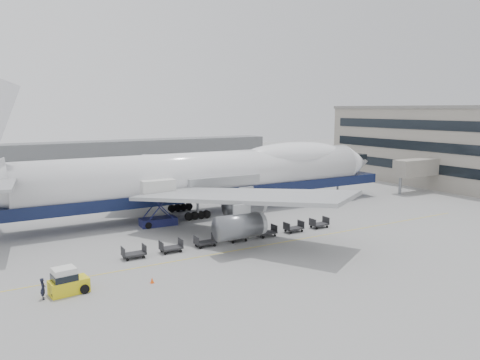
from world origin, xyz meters
TOP-DOWN VIEW (x-y plane):
  - ground at (0.00, 0.00)m, footprint 260.00×260.00m
  - apron_line at (0.00, -6.00)m, footprint 60.00×0.15m
  - hangar at (-10.00, 70.00)m, footprint 110.00×8.00m
  - airliner at (0.64, 12.00)m, footprint 67.00×55.30m
  - catering_truck at (-8.91, 8.52)m, footprint 4.78×3.46m
  - baggage_tug at (-23.42, -9.15)m, footprint 3.19×1.95m
  - ground_worker at (-25.29, -9.33)m, footprint 0.46×0.66m
  - traffic_cone at (-16.63, -10.44)m, footprint 0.35×0.35m
  - dolly_0 at (-15.86, -3.02)m, footprint 2.30×1.35m
  - dolly_1 at (-11.83, -3.02)m, footprint 2.30×1.35m
  - dolly_2 at (-7.80, -3.02)m, footprint 2.30×1.35m
  - dolly_3 at (-3.77, -3.02)m, footprint 2.30×1.35m
  - dolly_4 at (0.27, -3.02)m, footprint 2.30×1.35m
  - dolly_5 at (4.30, -3.02)m, footprint 2.30×1.35m
  - dolly_6 at (8.33, -3.02)m, footprint 2.30×1.35m

SIDE VIEW (x-z plane):
  - ground at x=0.00m, z-range 0.00..0.00m
  - apron_line at x=0.00m, z-range 0.00..0.01m
  - traffic_cone at x=-16.63m, z-range -0.01..0.49m
  - dolly_0 at x=-15.86m, z-range -0.12..1.18m
  - dolly_1 at x=-11.83m, z-range -0.12..1.18m
  - dolly_2 at x=-7.80m, z-range -0.12..1.18m
  - dolly_3 at x=-3.77m, z-range -0.12..1.18m
  - dolly_4 at x=0.27m, z-range -0.12..1.18m
  - dolly_5 at x=4.30m, z-range -0.12..1.18m
  - dolly_6 at x=8.33m, z-range -0.12..1.18m
  - ground_worker at x=-25.29m, z-range 0.00..1.74m
  - baggage_tug at x=-23.42m, z-range -0.12..2.10m
  - catering_truck at x=-8.91m, z-range 0.42..6.44m
  - hangar at x=-10.00m, z-range 0.00..7.00m
  - airliner at x=0.64m, z-range -4.37..15.61m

